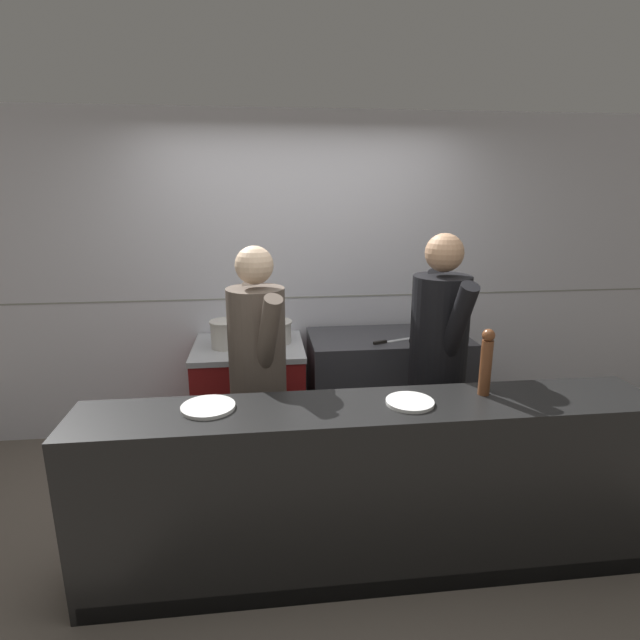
{
  "coord_description": "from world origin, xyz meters",
  "views": [
    {
      "loc": [
        -0.32,
        -2.49,
        2.02
      ],
      "look_at": [
        0.06,
        0.77,
        1.15
      ],
      "focal_mm": 28.0,
      "sensor_mm": 36.0,
      "label": 1
    }
  ],
  "objects": [
    {
      "name": "ground_plane",
      "position": [
        0.0,
        0.0,
        0.0
      ],
      "size": [
        14.0,
        14.0,
        0.0
      ],
      "primitive_type": "plane",
      "color": "#6B6056"
    },
    {
      "name": "wall_back_tiled",
      "position": [
        0.0,
        1.54,
        1.3
      ],
      "size": [
        8.0,
        0.06,
        2.6
      ],
      "color": "silver",
      "rests_on": "ground_plane"
    },
    {
      "name": "oven_range",
      "position": [
        -0.44,
        1.14,
        0.44
      ],
      "size": [
        0.82,
        0.71,
        0.87
      ],
      "color": "maroon",
      "rests_on": "ground_plane"
    },
    {
      "name": "prep_counter",
      "position": [
        0.64,
        1.14,
        0.45
      ],
      "size": [
        1.22,
        0.65,
        0.91
      ],
      "color": "#38383D",
      "rests_on": "ground_plane"
    },
    {
      "name": "pass_counter",
      "position": [
        0.21,
        -0.22,
        0.48
      ],
      "size": [
        2.97,
        0.45,
        0.97
      ],
      "color": "black",
      "rests_on": "ground_plane"
    },
    {
      "name": "stock_pot",
      "position": [
        -0.59,
        1.11,
        0.98
      ],
      "size": [
        0.24,
        0.24,
        0.2
      ],
      "color": "beige",
      "rests_on": "oven_range"
    },
    {
      "name": "sauce_pot",
      "position": [
        -0.25,
        1.19,
        0.96
      ],
      "size": [
        0.31,
        0.31,
        0.17
      ],
      "color": "beige",
      "rests_on": "oven_range"
    },
    {
      "name": "chefs_knife",
      "position": [
        0.61,
        0.98,
        0.91
      ],
      "size": [
        0.33,
        0.15,
        0.02
      ],
      "color": "#B7BABF",
      "rests_on": "prep_counter"
    },
    {
      "name": "plated_dish_main",
      "position": [
        -0.6,
        -0.17,
        0.97
      ],
      "size": [
        0.27,
        0.27,
        0.02
      ],
      "color": "white",
      "rests_on": "pass_counter"
    },
    {
      "name": "plated_dish_appetiser",
      "position": [
        0.4,
        -0.23,
        0.97
      ],
      "size": [
        0.24,
        0.24,
        0.02
      ],
      "color": "white",
      "rests_on": "pass_counter"
    },
    {
      "name": "pepper_mill",
      "position": [
        0.83,
        -0.16,
        1.15
      ],
      "size": [
        0.07,
        0.07,
        0.36
      ],
      "color": "brown",
      "rests_on": "pass_counter"
    },
    {
      "name": "chef_head_cook",
      "position": [
        -0.36,
        0.4,
        0.95
      ],
      "size": [
        0.44,
        0.73,
        1.7
      ],
      "rotation": [
        0.0,
        0.0,
        0.32
      ],
      "color": "black",
      "rests_on": "ground_plane"
    },
    {
      "name": "chef_sous",
      "position": [
        0.77,
        0.38,
        0.98
      ],
      "size": [
        0.39,
        0.77,
        1.76
      ],
      "rotation": [
        0.0,
        0.0,
        0.1
      ],
      "color": "black",
      "rests_on": "ground_plane"
    }
  ]
}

